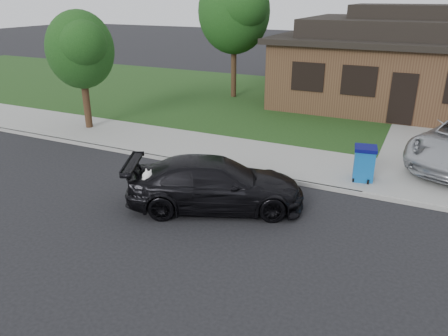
% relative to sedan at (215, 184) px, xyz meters
% --- Properties ---
extents(ground, '(120.00, 120.00, 0.00)m').
position_rel_sedan_xyz_m(ground, '(-0.36, -1.15, -0.66)').
color(ground, black).
rests_on(ground, ground).
extents(sidewalk, '(60.00, 3.00, 0.12)m').
position_rel_sedan_xyz_m(sidewalk, '(-0.36, 3.85, -0.60)').
color(sidewalk, gray).
rests_on(sidewalk, ground).
extents(curb, '(60.00, 0.12, 0.12)m').
position_rel_sedan_xyz_m(curb, '(-0.36, 2.35, -0.60)').
color(curb, gray).
rests_on(curb, ground).
extents(lawn, '(60.00, 13.00, 0.13)m').
position_rel_sedan_xyz_m(lawn, '(-0.36, 11.85, -0.60)').
color(lawn, '#193814').
rests_on(lawn, ground).
extents(sedan, '(4.92, 3.55, 1.32)m').
position_rel_sedan_xyz_m(sedan, '(0.00, 0.00, 0.00)').
color(sedan, black).
rests_on(sedan, ground).
extents(recycling_bin, '(0.72, 0.72, 1.03)m').
position_rel_sedan_xyz_m(recycling_bin, '(3.24, 3.24, -0.02)').
color(recycling_bin, '#0E56A0').
rests_on(recycling_bin, sidewalk).
extents(house, '(12.60, 8.60, 4.65)m').
position_rel_sedan_xyz_m(house, '(3.64, 13.85, 1.47)').
color(house, '#422B1C').
rests_on(house, ground).
extents(tree_0, '(3.78, 3.60, 6.34)m').
position_rel_sedan_xyz_m(tree_0, '(-4.69, 11.73, 3.82)').
color(tree_0, '#332114').
rests_on(tree_0, ground).
extents(tree_2, '(2.73, 2.60, 4.59)m').
position_rel_sedan_xyz_m(tree_2, '(-7.74, 3.96, 2.60)').
color(tree_2, '#332114').
rests_on(tree_2, ground).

